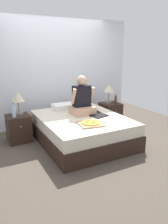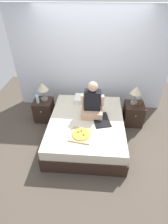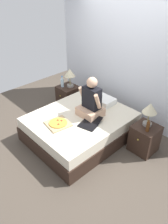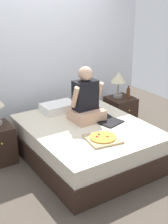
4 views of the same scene
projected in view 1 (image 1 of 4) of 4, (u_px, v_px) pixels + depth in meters
The scene contains 13 objects.
ground_plane at pixel (82, 141), 4.41m from camera, with size 5.84×5.84×0.00m, color #4C4238.
wall_back at pixel (56, 73), 5.20m from camera, with size 3.84×0.12×2.50m, color silver.
bed at pixel (81, 129), 4.34m from camera, with size 1.59×1.94×0.51m.
nightstand_left at pixel (19, 128), 4.35m from camera, with size 0.44×0.47×0.54m.
lamp_on_left_nightstand at pixel (18, 98), 4.25m from camera, with size 0.26×0.26×0.45m.
water_bottle at pixel (14, 112), 4.13m from camera, with size 0.07×0.07×0.28m.
nightstand_right at pixel (110, 114), 5.34m from camera, with size 0.44×0.47×0.54m.
lamp_on_right_nightstand at pixel (109, 90), 5.20m from camera, with size 0.26×0.26×0.45m.
beer_bottle at pixel (116, 100), 5.18m from camera, with size 0.06×0.06×0.23m.
pillow at pixel (65, 106), 4.81m from camera, with size 0.52×0.34×0.12m, color white.
person_seated at pixel (82, 100), 4.39m from camera, with size 0.47×0.40×0.78m.
laptop at pixel (97, 114), 4.35m from camera, with size 0.41×0.48×0.07m.
pizza_box at pixel (90, 123), 3.82m from camera, with size 0.46×0.46×0.05m.
Camera 1 is at (-1.86, -3.63, 1.76)m, focal length 35.00 mm.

